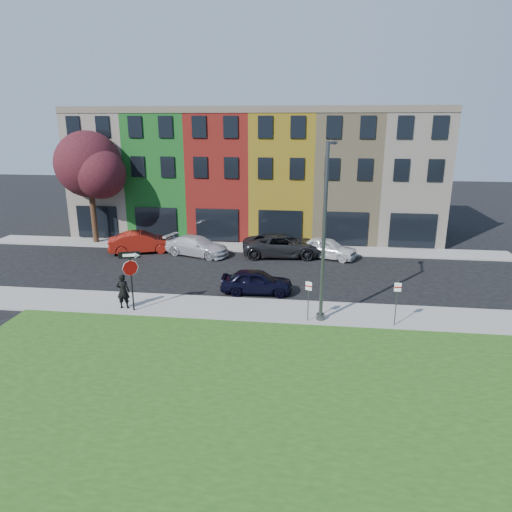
# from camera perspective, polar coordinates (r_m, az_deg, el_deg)

# --- Properties ---
(ground) EXTENTS (120.00, 120.00, 0.00)m
(ground) POSITION_cam_1_polar(r_m,az_deg,el_deg) (20.93, -0.39, -10.18)
(ground) COLOR black
(ground) RESTS_ON ground
(sidewalk_near) EXTENTS (40.00, 3.00, 0.12)m
(sidewalk_near) POSITION_cam_1_polar(r_m,az_deg,el_deg) (23.48, 5.46, -7.02)
(sidewalk_near) COLOR gray
(sidewalk_near) RESTS_ON ground
(sidewalk_far) EXTENTS (40.00, 2.40, 0.12)m
(sidewalk_far) POSITION_cam_1_polar(r_m,az_deg,el_deg) (35.25, -2.02, 1.12)
(sidewalk_far) COLOR gray
(sidewalk_far) RESTS_ON ground
(grass_park) EXTENTS (40.00, 16.00, 0.10)m
(grass_park) POSITION_cam_1_polar(r_m,az_deg,el_deg) (16.59, 26.84, -19.82)
(grass_park) COLOR #214814
(grass_park) RESTS_ON ground
(rowhouse_block) EXTENTS (30.00, 10.12, 10.00)m
(rowhouse_block) POSITION_cam_1_polar(r_m,az_deg,el_deg) (40.28, 0.04, 10.20)
(rowhouse_block) COLOR beige
(rowhouse_block) RESTS_ON ground
(stop_sign) EXTENTS (1.01, 0.37, 3.12)m
(stop_sign) POSITION_cam_1_polar(r_m,az_deg,el_deg) (23.51, -15.41, -1.58)
(stop_sign) COLOR black
(stop_sign) RESTS_ON sidewalk_near
(man) EXTENTS (0.73, 0.53, 1.84)m
(man) POSITION_cam_1_polar(r_m,az_deg,el_deg) (24.37, -16.27, -4.26)
(man) COLOR black
(man) RESTS_ON sidewalk_near
(sedan_near) EXTENTS (2.02, 4.20, 1.38)m
(sedan_near) POSITION_cam_1_polar(r_m,az_deg,el_deg) (25.85, 0.09, -3.20)
(sedan_near) COLOR black
(sedan_near) RESTS_ON ground
(parked_car_red) EXTENTS (4.83, 5.86, 1.57)m
(parked_car_red) POSITION_cam_1_polar(r_m,az_deg,el_deg) (34.87, -14.10, 1.68)
(parked_car_red) COLOR maroon
(parked_car_red) RESTS_ON ground
(parked_car_silver) EXTENTS (4.64, 5.91, 1.40)m
(parked_car_silver) POSITION_cam_1_polar(r_m,az_deg,el_deg) (33.42, -7.39, 1.26)
(parked_car_silver) COLOR #B6B6BB
(parked_car_silver) RESTS_ON ground
(parked_car_dark) EXTENTS (3.74, 6.29, 1.61)m
(parked_car_dark) POSITION_cam_1_polar(r_m,az_deg,el_deg) (32.96, 3.37, 1.35)
(parked_car_dark) COLOR black
(parked_car_dark) RESTS_ON ground
(parked_car_white) EXTENTS (4.35, 5.34, 1.46)m
(parked_car_white) POSITION_cam_1_polar(r_m,az_deg,el_deg) (32.88, 8.84, 1.00)
(parked_car_white) COLOR silver
(parked_car_white) RESTS_ON ground
(street_lamp) EXTENTS (0.73, 2.56, 8.45)m
(street_lamp) POSITION_cam_1_polar(r_m,az_deg,el_deg) (21.46, 8.58, 2.79)
(street_lamp) COLOR #444649
(street_lamp) RESTS_ON sidewalk_near
(parking_sign_a) EXTENTS (0.30, 0.15, 2.09)m
(parking_sign_a) POSITION_cam_1_polar(r_m,az_deg,el_deg) (21.93, 6.57, -4.92)
(parking_sign_a) COLOR #444649
(parking_sign_a) RESTS_ON sidewalk_near
(parking_sign_b) EXTENTS (0.32, 0.08, 2.24)m
(parking_sign_b) POSITION_cam_1_polar(r_m,az_deg,el_deg) (22.27, 17.18, -5.01)
(parking_sign_b) COLOR #444649
(parking_sign_b) RESTS_ON sidewalk_near
(tree_purple) EXTENTS (6.03, 5.28, 8.64)m
(tree_purple) POSITION_cam_1_polar(r_m,az_deg,el_deg) (37.81, -20.02, 10.53)
(tree_purple) COLOR black
(tree_purple) RESTS_ON sidewalk_far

